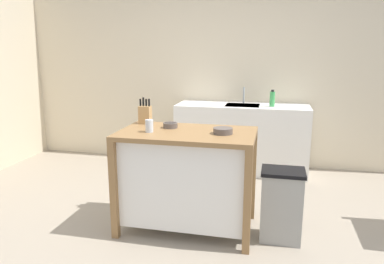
{
  "coord_description": "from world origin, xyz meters",
  "views": [
    {
      "loc": [
        0.72,
        -2.99,
        1.62
      ],
      "look_at": [
        -0.01,
        0.22,
        0.86
      ],
      "focal_mm": 34.02,
      "sensor_mm": 36.0,
      "label": 1
    }
  ],
  "objects": [
    {
      "name": "kitchen_island",
      "position": [
        -0.01,
        0.02,
        0.51
      ],
      "size": [
        1.19,
        0.7,
        0.91
      ],
      "color": "olive",
      "rests_on": "ground"
    },
    {
      "name": "drinking_cup",
      "position": [
        -0.32,
        -0.08,
        0.97
      ],
      "size": [
        0.07,
        0.07,
        0.11
      ],
      "color": "silver",
      "rests_on": "kitchen_island"
    },
    {
      "name": "sink_faucet",
      "position": [
        0.32,
        1.93,
        1.01
      ],
      "size": [
        0.02,
        0.02,
        0.22
      ],
      "color": "#B7BCC1",
      "rests_on": "sink_counter"
    },
    {
      "name": "bowl_stoneware_deep",
      "position": [
        -0.2,
        0.13,
        0.94
      ],
      "size": [
        0.13,
        0.13,
        0.05
      ],
      "color": "#564C47",
      "rests_on": "kitchen_island"
    },
    {
      "name": "bowl_ceramic_small",
      "position": [
        0.31,
        0.0,
        0.94
      ],
      "size": [
        0.17,
        0.17,
        0.05
      ],
      "color": "#564C47",
      "rests_on": "kitchen_island"
    },
    {
      "name": "knife_block",
      "position": [
        -0.49,
        0.27,
        1.0
      ],
      "size": [
        0.11,
        0.09,
        0.25
      ],
      "color": "tan",
      "rests_on": "kitchen_island"
    },
    {
      "name": "bottle_hand_soap",
      "position": [
        0.69,
        1.73,
        1.0
      ],
      "size": [
        0.07,
        0.07,
        0.21
      ],
      "color": "green",
      "rests_on": "sink_counter"
    },
    {
      "name": "ground_plane",
      "position": [
        0.0,
        0.0,
        0.0
      ],
      "size": [
        6.85,
        6.85,
        0.0
      ],
      "primitive_type": "plane",
      "color": "gray",
      "rests_on": "ground"
    },
    {
      "name": "wall_back",
      "position": [
        0.0,
        2.14,
        1.3
      ],
      "size": [
        5.85,
        0.1,
        2.6
      ],
      "primitive_type": "cube",
      "color": "beige",
      "rests_on": "ground"
    },
    {
      "name": "trash_bin",
      "position": [
        0.82,
        -0.01,
        0.32
      ],
      "size": [
        0.36,
        0.28,
        0.63
      ],
      "color": "gray",
      "rests_on": "ground"
    },
    {
      "name": "sink_counter",
      "position": [
        0.32,
        1.79,
        0.45
      ],
      "size": [
        1.73,
        0.6,
        0.9
      ],
      "color": "white",
      "rests_on": "ground"
    }
  ]
}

